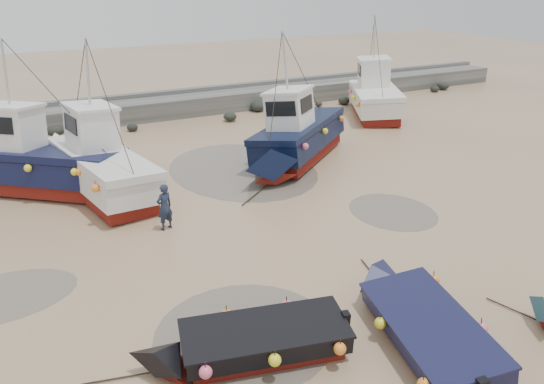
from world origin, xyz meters
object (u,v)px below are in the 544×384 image
Objects in this scene: person at (166,229)px; cabin_boat_3 at (375,94)px; cabin_boat_0 at (22,161)px; cabin_boat_2 at (298,136)px; dinghy_4 at (250,339)px; dinghy_1 at (425,320)px; cabin_boat_1 at (94,162)px.

cabin_boat_3 is at bearing -168.48° from person.
cabin_boat_0 reaches higher than person.
cabin_boat_2 is at bearing -60.67° from cabin_boat_0.
cabin_boat_0 and cabin_boat_3 have the same top height.
dinghy_4 is 0.72× the size of cabin_boat_0.
cabin_boat_0 is (-3.76, 14.09, 0.79)m from dinghy_4.
dinghy_1 is 1.05× the size of dinghy_4.
cabin_boat_2 is at bearing 87.25° from dinghy_1.
cabin_boat_3 is (9.41, 6.04, 0.02)m from cabin_boat_2.
cabin_boat_1 is at bearing -80.48° from cabin_boat_0.
dinghy_1 is 0.75× the size of cabin_boat_2.
cabin_boat_2 is 0.98× the size of cabin_boat_3.
cabin_boat_3 is (18.82, 5.39, 0.02)m from cabin_boat_1.
dinghy_4 is at bearing 68.41° from person.
cabin_boat_1 is at bearing 18.40° from dinghy_4.
dinghy_4 reaches higher than person.
cabin_boat_2 is (12.06, -2.20, 0.01)m from cabin_boat_0.
dinghy_1 is at bearing 93.89° from person.
dinghy_4 is 0.70× the size of cabin_boat_3.
cabin_boat_3 is 20.19m from person.
dinghy_1 is at bearing -94.82° from dinghy_4.
cabin_boat_1 reaches higher than person.
cabin_boat_3 is at bearing -40.20° from cabin_boat_0.
dinghy_1 is at bearing -95.75° from cabin_boat_3.
dinghy_4 is (-4.18, 1.37, 0.01)m from dinghy_1.
dinghy_4 is at bearing -94.82° from cabin_boat_1.
dinghy_1 is 14.91m from cabin_boat_1.
cabin_boat_3 is (13.53, 19.31, 0.83)m from dinghy_1.
dinghy_1 is 23.59m from cabin_boat_3.
dinghy_1 is 4.40m from dinghy_4.
cabin_boat_2 is at bearing -118.04° from cabin_boat_3.
cabin_boat_1 is 1.14× the size of cabin_boat_3.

